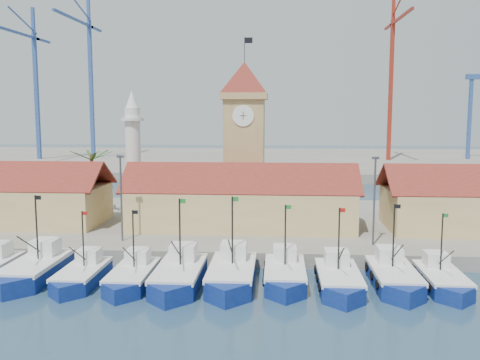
{
  "coord_description": "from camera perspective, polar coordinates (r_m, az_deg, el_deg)",
  "views": [
    {
      "loc": [
        4.17,
        -41.96,
        14.95
      ],
      "look_at": [
        -0.0,
        18.0,
        7.29
      ],
      "focal_mm": 40.0,
      "sensor_mm": 36.0,
      "label": 1
    }
  ],
  "objects": [
    {
      "name": "lamp_posts",
      "position": [
        54.74,
        0.09,
        -1.64
      ],
      "size": [
        80.7,
        0.25,
        9.03
      ],
      "color": "#3F3F44",
      "rests_on": "quay"
    },
    {
      "name": "palm_tree",
      "position": [
        72.65,
        -15.48,
        0.12
      ],
      "size": [
        5.6,
        5.03,
        8.39
      ],
      "color": "brown",
      "rests_on": "quay"
    },
    {
      "name": "clock_tower",
      "position": [
        68.15,
        0.47,
        4.75
      ],
      "size": [
        5.8,
        5.8,
        22.7
      ],
      "color": "tan",
      "rests_on": "quay"
    },
    {
      "name": "boat_3",
      "position": [
        47.81,
        -11.48,
        -10.21
      ],
      "size": [
        3.33,
        9.12,
        6.9
      ],
      "color": "navy",
      "rests_on": "ground"
    },
    {
      "name": "boat_9",
      "position": [
        49.19,
        20.81,
        -10.06
      ],
      "size": [
        3.27,
        8.95,
        6.77
      ],
      "color": "navy",
      "rests_on": "ground"
    },
    {
      "name": "boat_7",
      "position": [
        46.64,
        10.52,
        -10.58
      ],
      "size": [
        3.52,
        9.64,
        7.29
      ],
      "color": "navy",
      "rests_on": "ground"
    },
    {
      "name": "terminal",
      "position": [
        152.65,
        2.4,
        2.02
      ],
      "size": [
        240.0,
        80.0,
        2.0
      ],
      "primitive_type": "cube",
      "color": "gray",
      "rests_on": "ground"
    },
    {
      "name": "quay",
      "position": [
        67.6,
        0.36,
        -4.86
      ],
      "size": [
        140.0,
        32.0,
        1.5
      ],
      "primitive_type": "cube",
      "color": "gray",
      "rests_on": "ground"
    },
    {
      "name": "crane_red_right",
      "position": [
        149.36,
        15.93,
        11.36
      ],
      "size": [
        1.0,
        30.87,
        44.13
      ],
      "color": "maroon",
      "rests_on": "terminal"
    },
    {
      "name": "hall_center",
      "position": [
        63.06,
        0.13,
        -2.75
      ],
      "size": [
        27.04,
        10.13,
        7.61
      ],
      "color": "#E5BA7D",
      "rests_on": "quay"
    },
    {
      "name": "ground",
      "position": [
        44.74,
        -1.63,
        -12.26
      ],
      "size": [
        400.0,
        400.0,
        0.0
      ],
      "primitive_type": "plane",
      "color": "navy",
      "rests_on": "ground"
    },
    {
      "name": "crane_blue_near",
      "position": [
        157.98,
        -15.85,
        11.37
      ],
      "size": [
        1.0,
        34.07,
        44.85
      ],
      "color": "#315198",
      "rests_on": "terminal"
    },
    {
      "name": "boat_6",
      "position": [
        47.39,
        4.82,
        -10.19
      ],
      "size": [
        3.53,
        9.66,
        7.31
      ],
      "color": "navy",
      "rests_on": "ground"
    },
    {
      "name": "boat_1",
      "position": [
        51.8,
        -21.13,
        -9.06
      ],
      "size": [
        3.85,
        10.54,
        7.98
      ],
      "color": "navy",
      "rests_on": "ground"
    },
    {
      "name": "boat_2",
      "position": [
        49.29,
        -16.6,
        -9.86
      ],
      "size": [
        3.24,
        8.87,
        6.71
      ],
      "color": "navy",
      "rests_on": "ground"
    },
    {
      "name": "minaret",
      "position": [
        72.73,
        -11.33,
        3.01
      ],
      "size": [
        3.0,
        3.0,
        16.3
      ],
      "color": "silver",
      "rests_on": "quay"
    },
    {
      "name": "boat_8",
      "position": [
        48.29,
        16.14,
        -10.1
      ],
      "size": [
        3.63,
        9.94,
        7.52
      ],
      "color": "navy",
      "rests_on": "ground"
    },
    {
      "name": "boat_5",
      "position": [
        46.9,
        -0.92,
        -10.25
      ],
      "size": [
        3.91,
        10.72,
        8.11
      ],
      "color": "navy",
      "rests_on": "ground"
    },
    {
      "name": "crane_blue_far",
      "position": [
        156.87,
        -21.28,
        10.45
      ],
      "size": [
        1.0,
        36.35,
        40.9
      ],
      "color": "#315198",
      "rests_on": "terminal"
    },
    {
      "name": "boat_4",
      "position": [
        46.95,
        -6.58,
        -10.29
      ],
      "size": [
        3.85,
        10.53,
        7.97
      ],
      "color": "navy",
      "rests_on": "ground"
    }
  ]
}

